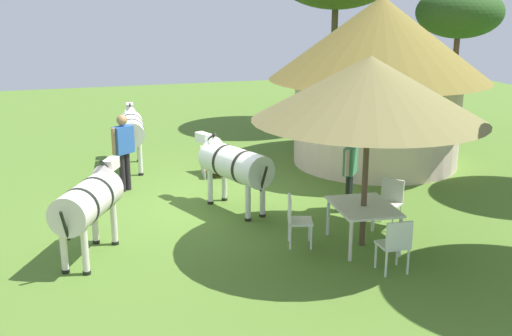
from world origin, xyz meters
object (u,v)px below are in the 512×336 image
object	(u,v)px
patio_chair_west_end	(395,243)
standing_watcher	(123,146)
guest_beside_umbrella	(350,166)
patio_dining_table	(363,210)
patio_chair_east_end	(390,199)
thatched_hut	(378,70)
shade_umbrella	(369,89)
striped_lounge_chair	(214,165)
zebra_nearest_camera	(234,164)
patio_chair_near_hut	(295,217)
zebra_by_umbrella	(89,201)
acacia_tree_behind_hut	(459,13)
zebra_toward_hut	(131,129)

from	to	relation	value
patio_chair_west_end	standing_watcher	world-z (taller)	standing_watcher
guest_beside_umbrella	standing_watcher	distance (m)	5.00
patio_chair_west_end	guest_beside_umbrella	bearing A→B (deg)	80.21
patio_dining_table	standing_watcher	distance (m)	5.75
patio_chair_east_end	standing_watcher	bearing A→B (deg)	13.02
thatched_hut	shade_umbrella	distance (m)	5.69
guest_beside_umbrella	striped_lounge_chair	world-z (taller)	guest_beside_umbrella
guest_beside_umbrella	striped_lounge_chair	distance (m)	3.97
zebra_nearest_camera	thatched_hut	bearing A→B (deg)	7.44
patio_chair_west_end	patio_chair_near_hut	distance (m)	1.88
guest_beside_umbrella	standing_watcher	bearing A→B (deg)	97.54
patio_dining_table	zebra_by_umbrella	size ratio (longest dim) A/B	0.65
guest_beside_umbrella	zebra_nearest_camera	size ratio (longest dim) A/B	0.69
standing_watcher	striped_lounge_chair	world-z (taller)	standing_watcher
thatched_hut	guest_beside_umbrella	xyz separation A→B (m)	(3.23, -2.25, -1.47)
zebra_nearest_camera	acacia_tree_behind_hut	distance (m)	10.23
patio_chair_near_hut	zebra_toward_hut	world-z (taller)	zebra_toward_hut
patio_chair_east_end	zebra_nearest_camera	distance (m)	3.16
guest_beside_umbrella	striped_lounge_chair	bearing A→B (deg)	71.44
patio_chair_west_end	zebra_toward_hut	bearing A→B (deg)	115.15
zebra_nearest_camera	patio_dining_table	bearing A→B (deg)	-77.55
striped_lounge_chair	zebra_nearest_camera	bearing A→B (deg)	89.99
patio_chair_east_end	standing_watcher	size ratio (longest dim) A/B	0.52
striped_lounge_chair	zebra_by_umbrella	xyz separation A→B (m)	(4.17, -3.07, 0.72)
guest_beside_umbrella	standing_watcher	xyz separation A→B (m)	(-2.70, -4.21, 0.10)
zebra_by_umbrella	zebra_toward_hut	xyz separation A→B (m)	(-5.37, 1.26, 0.04)
guest_beside_umbrella	zebra_by_umbrella	bearing A→B (deg)	139.41
patio_chair_east_end	guest_beside_umbrella	xyz separation A→B (m)	(-0.98, -0.38, 0.42)
patio_chair_west_end	zebra_by_umbrella	size ratio (longest dim) A/B	0.43
patio_chair_west_end	standing_watcher	xyz separation A→B (m)	(-5.59, -3.64, 0.52)
striped_lounge_chair	guest_beside_umbrella	bearing A→B (deg)	125.20
zebra_toward_hut	zebra_nearest_camera	bearing A→B (deg)	-61.56
zebra_by_umbrella	patio_chair_west_end	bearing A→B (deg)	1.18
patio_dining_table	patio_chair_west_end	xyz separation A→B (m)	(1.18, -0.03, -0.14)
patio_chair_east_end	acacia_tree_behind_hut	bearing A→B (deg)	-79.17
patio_chair_east_end	zebra_by_umbrella	xyz separation A→B (m)	(-0.15, -5.48, 0.46)
thatched_hut	zebra_nearest_camera	xyz separation A→B (m)	(2.46, -4.46, -1.44)
thatched_hut	patio_chair_east_end	xyz separation A→B (m)	(4.21, -1.87, -1.88)
patio_chair_near_hut	zebra_nearest_camera	size ratio (longest dim) A/B	0.40
thatched_hut	patio_dining_table	distance (m)	5.94
patio_chair_near_hut	shade_umbrella	bearing A→B (deg)	90.00
striped_lounge_chair	thatched_hut	bearing A→B (deg)	-177.53
patio_dining_table	zebra_nearest_camera	xyz separation A→B (m)	(-2.47, -1.67, 0.31)
patio_dining_table	patio_chair_west_end	bearing A→B (deg)	-1.38
shade_umbrella	zebra_nearest_camera	xyz separation A→B (m)	(-2.47, -1.67, -1.81)
acacia_tree_behind_hut	zebra_by_umbrella	bearing A→B (deg)	-59.71
guest_beside_umbrella	striped_lounge_chair	xyz separation A→B (m)	(-3.35, -2.03, -0.68)
shade_umbrella	zebra_by_umbrella	bearing A→B (deg)	-100.96
zebra_by_umbrella	acacia_tree_behind_hut	distance (m)	13.44
standing_watcher	zebra_by_umbrella	distance (m)	3.64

